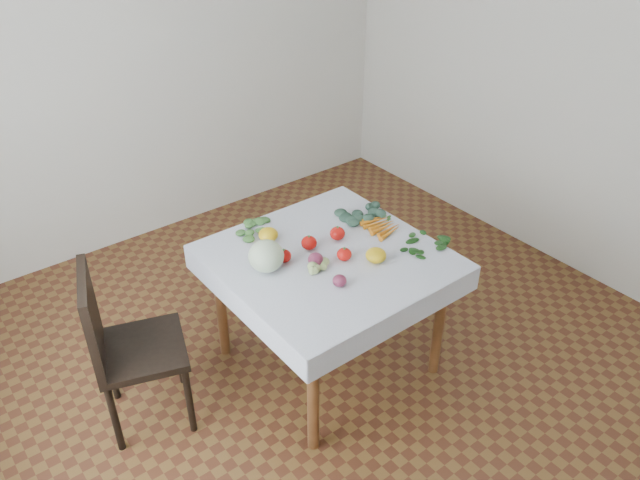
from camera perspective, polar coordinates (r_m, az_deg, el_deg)
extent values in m
plane|color=brown|center=(3.79, 0.69, -10.94)|extent=(4.00, 4.00, 0.00)
cube|color=silver|center=(4.65, -15.32, 15.90)|extent=(4.00, 0.04, 2.70)
cube|color=brown|center=(3.32, 0.77, -1.82)|extent=(1.00, 1.00, 0.04)
cylinder|color=brown|center=(3.10, -0.63, -14.11)|extent=(0.06, 0.06, 0.71)
cylinder|color=brown|center=(3.55, 10.83, -7.48)|extent=(0.06, 0.06, 0.71)
cylinder|color=brown|center=(3.66, -9.06, -5.94)|extent=(0.06, 0.06, 0.71)
cylinder|color=brown|center=(4.05, 1.74, -1.21)|extent=(0.06, 0.06, 0.71)
cube|color=white|center=(3.31, 0.78, -1.50)|extent=(1.12, 1.12, 0.01)
cube|color=black|center=(3.31, -15.99, -9.63)|extent=(0.54, 0.54, 0.04)
cube|color=black|center=(3.16, -20.17, -6.79)|extent=(0.18, 0.42, 0.47)
cylinder|color=black|center=(3.35, -18.25, -15.23)|extent=(0.04, 0.04, 0.44)
cylinder|color=black|center=(3.34, -11.86, -14.14)|extent=(0.04, 0.04, 0.44)
cylinder|color=black|center=(3.61, -18.60, -11.04)|extent=(0.04, 0.04, 0.44)
cylinder|color=black|center=(3.60, -12.77, -10.03)|extent=(0.04, 0.04, 0.44)
ellipsoid|color=beige|center=(3.17, -4.95, -1.47)|extent=(0.22, 0.22, 0.16)
ellipsoid|color=red|center=(3.25, -3.31, -1.47)|extent=(0.08, 0.08, 0.07)
ellipsoid|color=red|center=(3.43, 1.60, 0.60)|extent=(0.09, 0.09, 0.07)
ellipsoid|color=red|center=(3.35, -1.01, -0.26)|extent=(0.09, 0.09, 0.07)
ellipsoid|color=red|center=(3.26, 2.23, -1.32)|extent=(0.08, 0.08, 0.07)
ellipsoid|color=yellow|center=(3.43, -4.75, 0.49)|extent=(0.14, 0.14, 0.08)
ellipsoid|color=yellow|center=(3.26, 5.14, -1.40)|extent=(0.11, 0.11, 0.08)
ellipsoid|color=#501737|center=(3.22, -0.40, -1.78)|extent=(0.09, 0.09, 0.07)
ellipsoid|color=#501737|center=(3.08, 1.80, -3.74)|extent=(0.09, 0.09, 0.06)
ellipsoid|color=#A7BA6B|center=(3.20, -0.24, -2.31)|extent=(0.05, 0.05, 0.04)
ellipsoid|color=#A7BA6B|center=(3.20, -0.65, -2.38)|extent=(0.05, 0.05, 0.04)
ellipsoid|color=#A7BA6B|center=(3.19, -0.13, -2.51)|extent=(0.05, 0.05, 0.04)
ellipsoid|color=#A7BA6B|center=(3.22, -0.28, -2.07)|extent=(0.05, 0.05, 0.04)
ellipsoid|color=#A7BA6B|center=(3.17, -0.93, -2.69)|extent=(0.05, 0.05, 0.04)
ellipsoid|color=#A7BA6B|center=(3.21, 0.48, -2.26)|extent=(0.05, 0.05, 0.04)
ellipsoid|color=#A7BA6B|center=(3.22, -1.05, -2.12)|extent=(0.05, 0.05, 0.04)
cone|color=orange|center=(3.61, 4.62, 1.91)|extent=(0.19, 0.09, 0.03)
cone|color=orange|center=(3.59, 4.94, 1.71)|extent=(0.19, 0.07, 0.03)
cone|color=orange|center=(3.57, 5.26, 1.52)|extent=(0.19, 0.06, 0.03)
cone|color=orange|center=(3.56, 5.58, 1.32)|extent=(0.19, 0.04, 0.03)
cone|color=orange|center=(3.54, 5.90, 1.12)|extent=(0.19, 0.03, 0.03)
cone|color=orange|center=(3.52, 6.23, 0.92)|extent=(0.19, 0.05, 0.03)
cone|color=orange|center=(3.50, 6.56, 0.71)|extent=(0.19, 0.06, 0.03)
ellipsoid|color=#315142|center=(3.69, 4.42, 2.71)|extent=(0.06, 0.06, 0.04)
ellipsoid|color=#315142|center=(3.68, 3.72, 2.65)|extent=(0.06, 0.06, 0.04)
ellipsoid|color=#315142|center=(3.65, 4.49, 2.40)|extent=(0.06, 0.06, 0.04)
ellipsoid|color=#315142|center=(3.72, 4.28, 2.99)|extent=(0.06, 0.06, 0.04)
ellipsoid|color=#315142|center=(3.64, 3.43, 2.31)|extent=(0.06, 0.06, 0.04)
ellipsoid|color=#315142|center=(3.69, 5.22, 2.65)|extent=(0.06, 0.06, 0.04)
ellipsoid|color=#315142|center=(3.71, 3.34, 3.00)|extent=(0.06, 0.06, 0.04)
ellipsoid|color=#315142|center=(3.60, 4.17, 1.96)|extent=(0.06, 0.06, 0.04)
ellipsoid|color=#315142|center=(3.75, 5.16, 3.22)|extent=(0.06, 0.06, 0.04)
ellipsoid|color=#315142|center=(3.65, 2.48, 2.44)|extent=(0.06, 0.06, 0.04)
ellipsoid|color=#315142|center=(3.64, 5.63, 2.19)|extent=(0.06, 0.06, 0.04)
ellipsoid|color=#315142|center=(3.78, 3.81, 3.51)|extent=(0.06, 0.06, 0.04)
ellipsoid|color=#1C4D18|center=(3.45, 9.75, -0.23)|extent=(0.06, 0.04, 0.01)
ellipsoid|color=#1C4D18|center=(3.44, 9.07, -0.26)|extent=(0.06, 0.04, 0.01)
ellipsoid|color=#1C4D18|center=(3.42, 9.76, -0.55)|extent=(0.06, 0.04, 0.01)
ellipsoid|color=#1C4D18|center=(3.48, 9.60, 0.04)|extent=(0.06, 0.04, 0.01)
ellipsoid|color=#1C4D18|center=(3.41, 8.84, -0.58)|extent=(0.06, 0.04, 0.01)
ellipsoid|color=#1C4D18|center=(3.45, 10.38, -0.34)|extent=(0.06, 0.04, 0.01)
ellipsoid|color=#1C4D18|center=(3.47, 8.80, 0.09)|extent=(0.06, 0.04, 0.01)
ellipsoid|color=#1C4D18|center=(3.39, 9.46, -0.94)|extent=(0.06, 0.04, 0.01)
ellipsoid|color=#1C4D18|center=(3.50, 10.34, 0.20)|extent=(0.06, 0.04, 0.01)
ellipsoid|color=#1C4D18|center=(3.42, 8.07, -0.40)|extent=(0.06, 0.04, 0.01)
ellipsoid|color=#1C4D18|center=(3.41, 10.68, -0.80)|extent=(0.06, 0.04, 0.01)
ellipsoid|color=#1C4D18|center=(3.52, 9.22, 0.54)|extent=(0.06, 0.04, 0.01)
ellipsoid|color=#1C4D18|center=(3.36, 8.48, -1.15)|extent=(0.06, 0.04, 0.01)
ellipsoid|color=#1C4D18|center=(3.49, 11.29, -0.02)|extent=(0.06, 0.04, 0.01)
ellipsoid|color=#1C4D18|center=(3.47, 7.72, 0.16)|extent=(0.06, 0.04, 0.01)
ellipsoid|color=#49863D|center=(3.55, -5.68, 1.19)|extent=(0.05, 0.05, 0.02)
ellipsoid|color=#49863D|center=(3.54, -6.28, 1.04)|extent=(0.05, 0.05, 0.02)
ellipsoid|color=#49863D|center=(3.52, -5.52, 0.94)|extent=(0.05, 0.05, 0.02)
ellipsoid|color=#49863D|center=(3.57, -5.90, 1.39)|extent=(0.05, 0.05, 0.02)
ellipsoid|color=#49863D|center=(3.51, -6.42, 0.72)|extent=(0.05, 0.05, 0.02)
ellipsoid|color=#49863D|center=(3.55, -4.96, 1.25)|extent=(0.05, 0.05, 0.02)
ellipsoid|color=#49863D|center=(3.56, -6.74, 1.27)|extent=(0.05, 0.05, 0.02)
ellipsoid|color=#49863D|center=(3.48, -5.65, 0.54)|extent=(0.05, 0.05, 0.02)
ellipsoid|color=#49863D|center=(3.60, -5.20, 1.71)|extent=(0.05, 0.05, 0.02)
ellipsoid|color=#49863D|center=(3.51, -7.32, 0.69)|extent=(0.05, 0.05, 0.02)
ellipsoid|color=#49863D|center=(3.51, -4.44, 0.93)|extent=(0.05, 0.05, 0.02)
ellipsoid|color=#49863D|center=(3.61, -6.50, 1.76)|extent=(0.05, 0.05, 0.02)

